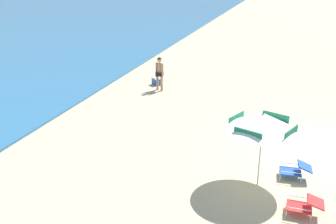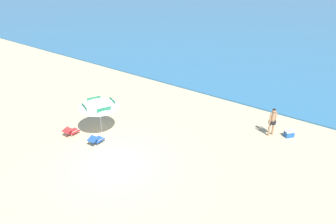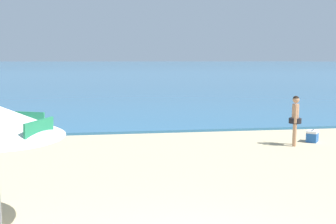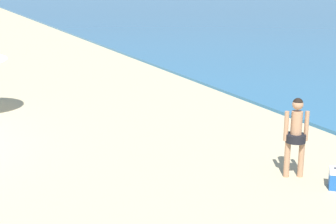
% 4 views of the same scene
% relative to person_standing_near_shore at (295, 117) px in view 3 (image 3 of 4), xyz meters
% --- Properties ---
extents(ocean_water, '(800.00, 800.00, 0.10)m').
position_rel_person_standing_near_shore_xyz_m(ocean_water, '(-4.93, 402.81, -0.91)').
color(ocean_water, '#2D668E').
rests_on(ocean_water, ground).
extents(person_standing_near_shore, '(0.41, 0.46, 1.67)m').
position_rel_person_standing_near_shore_xyz_m(person_standing_near_shore, '(0.00, 0.00, 0.00)').
color(person_standing_near_shore, tan).
rests_on(person_standing_near_shore, ground).
extents(cooler_box, '(0.59, 0.60, 0.43)m').
position_rel_person_standing_near_shore_xyz_m(cooler_box, '(0.89, 0.45, -0.76)').
color(cooler_box, '#1E56A8').
rests_on(cooler_box, ground).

